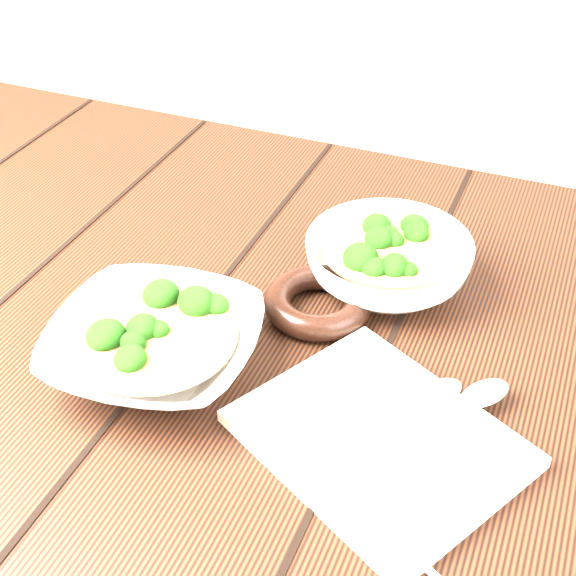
{
  "coord_description": "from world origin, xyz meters",
  "views": [
    {
      "loc": [
        0.31,
        -0.58,
        1.27
      ],
      "look_at": [
        0.08,
        0.0,
        0.8
      ],
      "focal_mm": 50.0,
      "sensor_mm": 36.0,
      "label": 1
    }
  ],
  "objects_px": {
    "table": "(225,391)",
    "trivet": "(318,302)",
    "soup_bowl_front": "(155,345)",
    "napkin": "(379,439)",
    "soup_bowl_back": "(388,261)"
  },
  "relations": [
    {
      "from": "soup_bowl_front",
      "to": "table",
      "type": "bearing_deg",
      "value": 80.12
    },
    {
      "from": "table",
      "to": "trivet",
      "type": "relative_size",
      "value": 10.6
    },
    {
      "from": "table",
      "to": "trivet",
      "type": "height_order",
      "value": "trivet"
    },
    {
      "from": "table",
      "to": "soup_bowl_back",
      "type": "relative_size",
      "value": 5.2
    },
    {
      "from": "soup_bowl_back",
      "to": "trivet",
      "type": "bearing_deg",
      "value": -124.39
    },
    {
      "from": "soup_bowl_front",
      "to": "napkin",
      "type": "distance_m",
      "value": 0.23
    },
    {
      "from": "table",
      "to": "soup_bowl_back",
      "type": "height_order",
      "value": "soup_bowl_back"
    },
    {
      "from": "table",
      "to": "soup_bowl_back",
      "type": "bearing_deg",
      "value": 36.44
    },
    {
      "from": "soup_bowl_back",
      "to": "trivet",
      "type": "relative_size",
      "value": 2.04
    },
    {
      "from": "trivet",
      "to": "napkin",
      "type": "distance_m",
      "value": 0.19
    },
    {
      "from": "soup_bowl_front",
      "to": "napkin",
      "type": "height_order",
      "value": "soup_bowl_front"
    },
    {
      "from": "table",
      "to": "trivet",
      "type": "bearing_deg",
      "value": 19.5
    },
    {
      "from": "soup_bowl_back",
      "to": "napkin",
      "type": "relative_size",
      "value": 1.04
    },
    {
      "from": "soup_bowl_front",
      "to": "trivet",
      "type": "bearing_deg",
      "value": 49.73
    },
    {
      "from": "soup_bowl_front",
      "to": "soup_bowl_back",
      "type": "height_order",
      "value": "soup_bowl_back"
    }
  ]
}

